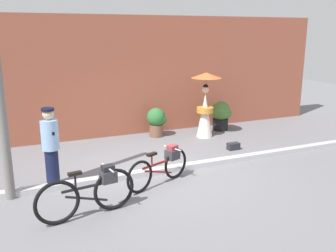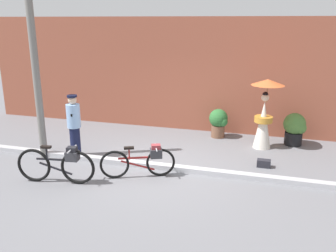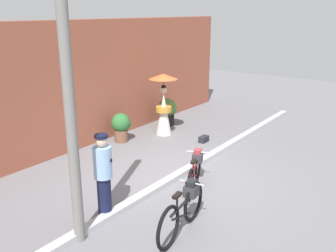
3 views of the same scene
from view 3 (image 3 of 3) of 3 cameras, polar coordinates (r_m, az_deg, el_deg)
The scene contains 11 objects.
ground_plane at distance 8.83m, azimuth 1.49°, elevation -7.85°, with size 30.00×30.00×0.00m, color slate.
building_wall at distance 10.59m, azimuth -14.24°, elevation 5.90°, with size 14.00×0.40×3.51m, color brown.
sidewalk_curb at distance 8.80m, azimuth 1.50°, elevation -7.49°, with size 14.00×0.20×0.12m, color #B2B2B7.
bicycle_near_officer at distance 6.66m, azimuth 2.35°, elevation -12.49°, with size 1.73×0.48×0.84m.
bicycle_far_side at distance 8.28m, azimuth 4.16°, elevation -6.61°, with size 1.57×0.75×0.76m.
person_officer at distance 7.03m, azimuth -9.85°, elevation -7.22°, with size 0.34×0.37×1.62m.
person_with_parasol at distance 11.55m, azimuth -0.67°, elevation 3.48°, with size 0.88×0.88×1.90m.
potted_plant_by_door at distance 11.09m, azimuth -7.12°, elevation 0.05°, with size 0.57×0.55×0.87m.
potted_plant_small at distance 12.61m, azimuth -0.06°, elevation 2.35°, with size 0.63×0.61×0.92m.
backpack_on_pavement at distance 11.12m, azimuth 5.49°, elevation -1.98°, with size 0.32×0.19×0.18m.
utility_pole at distance 5.88m, azimuth -14.82°, elevation 3.46°, with size 0.18×0.18×4.80m, color slate.
Camera 3 is at (-6.56, -4.57, 3.74)m, focal length 39.97 mm.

